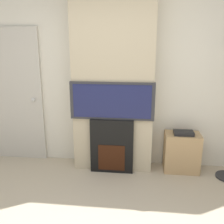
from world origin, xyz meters
TOP-DOWN VIEW (x-y plane):
  - wall_back at (0.00, 2.03)m, footprint 6.00×0.06m
  - chimney_breast at (0.00, 1.84)m, footprint 1.11×0.31m
  - fireplace at (0.00, 1.68)m, footprint 0.60×0.15m
  - television at (0.00, 1.68)m, footprint 1.15×0.07m
  - media_stand at (0.99, 1.81)m, footprint 0.49×0.32m
  - entry_door at (-1.52, 1.97)m, footprint 0.85×0.09m

SIDE VIEW (x-z plane):
  - media_stand at x=0.99m, z-range -0.02..0.59m
  - fireplace at x=0.00m, z-range 0.00..0.78m
  - entry_door at x=-1.52m, z-range 0.00..2.02m
  - television at x=0.00m, z-range 0.78..1.30m
  - wall_back at x=0.00m, z-range 0.00..2.70m
  - chimney_breast at x=0.00m, z-range 0.00..2.70m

